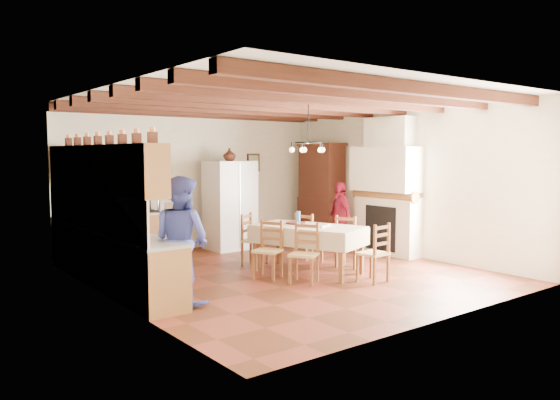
{
  "coord_description": "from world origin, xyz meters",
  "views": [
    {
      "loc": [
        -5.7,
        -7.31,
        2.08
      ],
      "look_at": [
        0.1,
        0.3,
        1.25
      ],
      "focal_mm": 35.0,
      "sensor_mm": 36.0,
      "label": 1
    }
  ],
  "objects_px": {
    "chair_left_far": "(267,250)",
    "microwave": "(162,203)",
    "hutch": "(321,193)",
    "dining_table": "(308,230)",
    "chair_right_far": "(309,238)",
    "refrigerator": "(230,205)",
    "person_woman_blue": "(182,240)",
    "chair_end_near": "(373,252)",
    "person_woman_red": "(340,216)",
    "person_man": "(176,235)",
    "chair_right_near": "(349,241)",
    "chair_left_near": "(304,253)",
    "chair_end_far": "(255,239)"
  },
  "relations": [
    {
      "from": "person_woman_blue",
      "to": "person_woman_red",
      "type": "xyz_separation_m",
      "value": [
        4.54,
        1.62,
        -0.15
      ]
    },
    {
      "from": "chair_left_near",
      "to": "microwave",
      "type": "height_order",
      "value": "microwave"
    },
    {
      "from": "chair_right_near",
      "to": "chair_right_far",
      "type": "height_order",
      "value": "same"
    },
    {
      "from": "dining_table",
      "to": "chair_left_far",
      "type": "height_order",
      "value": "chair_left_far"
    },
    {
      "from": "person_woman_blue",
      "to": "person_woman_red",
      "type": "bearing_deg",
      "value": -89.34
    },
    {
      "from": "chair_left_far",
      "to": "dining_table",
      "type": "bearing_deg",
      "value": 55.92
    },
    {
      "from": "chair_end_far",
      "to": "microwave",
      "type": "height_order",
      "value": "microwave"
    },
    {
      "from": "chair_right_far",
      "to": "person_man",
      "type": "xyz_separation_m",
      "value": [
        -2.92,
        -0.33,
        0.35
      ]
    },
    {
      "from": "dining_table",
      "to": "chair_right_near",
      "type": "bearing_deg",
      "value": -7.47
    },
    {
      "from": "chair_left_far",
      "to": "chair_end_near",
      "type": "bearing_deg",
      "value": 15.27
    },
    {
      "from": "refrigerator",
      "to": "chair_end_near",
      "type": "bearing_deg",
      "value": -87.04
    },
    {
      "from": "chair_right_far",
      "to": "person_woman_blue",
      "type": "xyz_separation_m",
      "value": [
        -3.19,
        -1.05,
        0.4
      ]
    },
    {
      "from": "dining_table",
      "to": "microwave",
      "type": "xyz_separation_m",
      "value": [
        -1.26,
        3.11,
        0.33
      ]
    },
    {
      "from": "refrigerator",
      "to": "person_woman_red",
      "type": "xyz_separation_m",
      "value": [
        1.71,
        -1.65,
        -0.21
      ]
    },
    {
      "from": "hutch",
      "to": "dining_table",
      "type": "distance_m",
      "value": 3.37
    },
    {
      "from": "refrigerator",
      "to": "chair_right_far",
      "type": "distance_m",
      "value": 2.3
    },
    {
      "from": "chair_right_near",
      "to": "chair_end_near",
      "type": "bearing_deg",
      "value": 133.68
    },
    {
      "from": "chair_right_far",
      "to": "microwave",
      "type": "height_order",
      "value": "microwave"
    },
    {
      "from": "hutch",
      "to": "chair_left_far",
      "type": "height_order",
      "value": "hutch"
    },
    {
      "from": "person_woman_blue",
      "to": "person_man",
      "type": "bearing_deg",
      "value": -39.81
    },
    {
      "from": "hutch",
      "to": "chair_left_near",
      "type": "distance_m",
      "value": 4.19
    },
    {
      "from": "refrigerator",
      "to": "chair_right_far",
      "type": "relative_size",
      "value": 1.98
    },
    {
      "from": "chair_end_near",
      "to": "microwave",
      "type": "relative_size",
      "value": 1.6
    },
    {
      "from": "chair_right_far",
      "to": "chair_left_far",
      "type": "bearing_deg",
      "value": 95.88
    },
    {
      "from": "chair_right_far",
      "to": "person_man",
      "type": "relative_size",
      "value": 0.57
    },
    {
      "from": "hutch",
      "to": "person_man",
      "type": "bearing_deg",
      "value": -151.59
    },
    {
      "from": "chair_right_far",
      "to": "chair_end_near",
      "type": "xyz_separation_m",
      "value": [
        -0.15,
        -1.77,
        0.0
      ]
    },
    {
      "from": "hutch",
      "to": "person_woman_red",
      "type": "distance_m",
      "value": 1.32
    },
    {
      "from": "chair_end_far",
      "to": "hutch",
      "type": "bearing_deg",
      "value": -5.02
    },
    {
      "from": "chair_left_near",
      "to": "person_woman_red",
      "type": "relative_size",
      "value": 0.65
    },
    {
      "from": "chair_right_near",
      "to": "chair_right_far",
      "type": "bearing_deg",
      "value": 4.41
    },
    {
      "from": "refrigerator",
      "to": "dining_table",
      "type": "distance_m",
      "value": 2.85
    },
    {
      "from": "chair_left_far",
      "to": "microwave",
      "type": "height_order",
      "value": "microwave"
    },
    {
      "from": "person_man",
      "to": "microwave",
      "type": "relative_size",
      "value": 2.78
    },
    {
      "from": "hutch",
      "to": "person_woman_red",
      "type": "bearing_deg",
      "value": -107.96
    },
    {
      "from": "person_man",
      "to": "chair_right_near",
      "type": "bearing_deg",
      "value": -115.47
    },
    {
      "from": "chair_right_far",
      "to": "person_woman_red",
      "type": "distance_m",
      "value": 1.49
    },
    {
      "from": "chair_left_far",
      "to": "person_woman_blue",
      "type": "xyz_separation_m",
      "value": [
        -1.82,
        -0.5,
        0.4
      ]
    },
    {
      "from": "chair_end_near",
      "to": "person_woman_red",
      "type": "bearing_deg",
      "value": -128.43
    },
    {
      "from": "hutch",
      "to": "dining_table",
      "type": "bearing_deg",
      "value": -130.57
    },
    {
      "from": "hutch",
      "to": "chair_left_near",
      "type": "height_order",
      "value": "hutch"
    },
    {
      "from": "chair_left_far",
      "to": "chair_end_near",
      "type": "height_order",
      "value": "same"
    },
    {
      "from": "person_woman_red",
      "to": "microwave",
      "type": "height_order",
      "value": "person_woman_red"
    },
    {
      "from": "hutch",
      "to": "dining_table",
      "type": "height_order",
      "value": "hutch"
    },
    {
      "from": "chair_left_near",
      "to": "chair_end_far",
      "type": "bearing_deg",
      "value": 140.15
    },
    {
      "from": "chair_right_near",
      "to": "person_woman_red",
      "type": "relative_size",
      "value": 0.65
    },
    {
      "from": "dining_table",
      "to": "chair_right_near",
      "type": "distance_m",
      "value": 0.94
    },
    {
      "from": "hutch",
      "to": "person_man",
      "type": "height_order",
      "value": "hutch"
    },
    {
      "from": "chair_left_near",
      "to": "chair_right_near",
      "type": "relative_size",
      "value": 1.0
    },
    {
      "from": "chair_end_near",
      "to": "person_woman_red",
      "type": "height_order",
      "value": "person_woman_red"
    }
  ]
}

